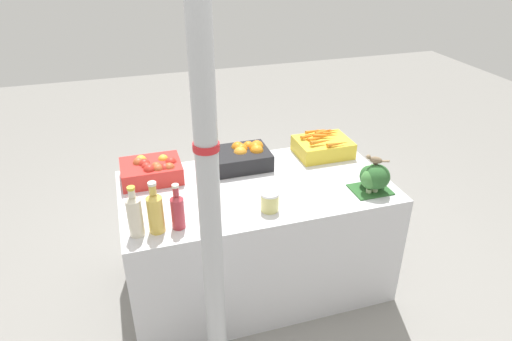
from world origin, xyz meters
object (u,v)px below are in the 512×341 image
juice_bottle_cloudy (135,215)px  juice_bottle_ruby (178,210)px  support_pole (208,172)px  orange_crate (243,156)px  broccoli_pile (373,177)px  pickle_jar (270,201)px  carrot_crate (323,146)px  apple_crate (152,170)px  juice_bottle_golden (155,211)px  sparrow_bird (375,160)px

juice_bottle_cloudy → juice_bottle_ruby: bearing=-0.0°
support_pole → juice_bottle_ruby: 0.54m
orange_crate → broccoli_pile: bearing=-39.6°
support_pole → orange_crate: bearing=66.6°
support_pole → juice_bottle_ruby: size_ratio=9.87×
broccoli_pile → pickle_jar: bearing=-178.1°
carrot_crate → juice_bottle_cloudy: 1.37m
apple_crate → juice_bottle_ruby: bearing=-82.3°
carrot_crate → juice_bottle_ruby: 1.18m
juice_bottle_golden → sparrow_bird: size_ratio=2.54×
orange_crate → sparrow_bird: bearing=-40.3°
apple_crate → juice_bottle_cloudy: size_ratio=1.29×
juice_bottle_cloudy → pickle_jar: bearing=1.1°
support_pole → apple_crate: (-0.17, 0.91, -0.43)m
orange_crate → juice_bottle_ruby: bearing=-131.8°
orange_crate → juice_bottle_ruby: (-0.50, -0.55, 0.04)m
apple_crate → broccoli_pile: broccoli_pile is taller
apple_crate → sparrow_bird: 1.30m
pickle_jar → carrot_crate: bearing=44.1°
sparrow_bird → pickle_jar: bearing=42.0°
apple_crate → orange_crate: (0.57, 0.01, 0.00)m
broccoli_pile → juice_bottle_cloudy: 1.33m
apple_crate → juice_bottle_cloudy: 0.56m
sparrow_bird → juice_bottle_ruby: bearing=42.1°
carrot_crate → sparrow_bird: bearing=-82.6°
support_pole → juice_bottle_cloudy: size_ratio=9.04×
broccoli_pile → juice_bottle_cloudy: (-1.33, -0.03, 0.03)m
juice_bottle_golden → carrot_crate: bearing=25.5°
broccoli_pile → juice_bottle_cloudy: size_ratio=0.80×
juice_bottle_golden → juice_bottle_ruby: size_ratio=1.12×
carrot_crate → pickle_jar: (-0.56, -0.54, -0.00)m
orange_crate → apple_crate: bearing=-178.7°
carrot_crate → orange_crate: bearing=179.7°
broccoli_pile → apple_crate: bearing=157.0°
juice_bottle_golden → apple_crate: bearing=86.3°
pickle_jar → apple_crate: bearing=136.9°
support_pole → orange_crate: size_ratio=7.00×
broccoli_pile → juice_bottle_cloudy: juice_bottle_cloudy is taller
juice_bottle_cloudy → juice_bottle_ruby: size_ratio=1.09×
pickle_jar → sparrow_bird: sparrow_bird is taller
carrot_crate → broccoli_pile: 0.52m
orange_crate → sparrow_bird: size_ratio=3.19×
juice_bottle_ruby → sparrow_bird: 1.12m
support_pole → broccoli_pile: size_ratio=11.23×
pickle_jar → broccoli_pile: bearing=1.9°
apple_crate → pickle_jar: 0.77m
apple_crate → carrot_crate: (1.12, 0.01, -0.00)m
broccoli_pile → juice_bottle_cloudy: bearing=-178.5°
orange_crate → juice_bottle_ruby: 0.74m
juice_bottle_golden → sparrow_bird: juice_bottle_golden is taller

